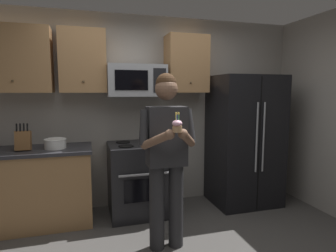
{
  "coord_description": "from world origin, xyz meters",
  "views": [
    {
      "loc": [
        -0.78,
        -2.18,
        1.59
      ],
      "look_at": [
        -0.02,
        0.47,
        1.25
      ],
      "focal_mm": 30.4,
      "sensor_mm": 36.0,
      "label": 1
    }
  ],
  "objects_px": {
    "microwave": "(136,81)",
    "cupcake": "(177,126)",
    "refrigerator": "(244,140)",
    "oven_range": "(139,179)",
    "person": "(167,152)",
    "bowl_large_white": "(55,143)",
    "knife_block": "(23,140)"
  },
  "relations": [
    {
      "from": "microwave",
      "to": "oven_range",
      "type": "bearing_deg",
      "value": -90.02
    },
    {
      "from": "knife_block",
      "to": "cupcake",
      "type": "relative_size",
      "value": 1.84
    },
    {
      "from": "bowl_large_white",
      "to": "knife_block",
      "type": "bearing_deg",
      "value": -177.52
    },
    {
      "from": "microwave",
      "to": "bowl_large_white",
      "type": "height_order",
      "value": "microwave"
    },
    {
      "from": "oven_range",
      "to": "person",
      "type": "height_order",
      "value": "person"
    },
    {
      "from": "refrigerator",
      "to": "bowl_large_white",
      "type": "distance_m",
      "value": 2.49
    },
    {
      "from": "refrigerator",
      "to": "person",
      "type": "bearing_deg",
      "value": -148.11
    },
    {
      "from": "oven_range",
      "to": "person",
      "type": "bearing_deg",
      "value": -82.55
    },
    {
      "from": "refrigerator",
      "to": "cupcake",
      "type": "height_order",
      "value": "refrigerator"
    },
    {
      "from": "oven_range",
      "to": "microwave",
      "type": "relative_size",
      "value": 1.26
    },
    {
      "from": "knife_block",
      "to": "cupcake",
      "type": "xyz_separation_m",
      "value": [
        1.44,
        -1.2,
        0.26
      ]
    },
    {
      "from": "bowl_large_white",
      "to": "cupcake",
      "type": "relative_size",
      "value": 1.44
    },
    {
      "from": "bowl_large_white",
      "to": "refrigerator",
      "type": "bearing_deg",
      "value": -0.56
    },
    {
      "from": "knife_block",
      "to": "person",
      "type": "height_order",
      "value": "person"
    },
    {
      "from": "refrigerator",
      "to": "person",
      "type": "xyz_separation_m",
      "value": [
        -1.38,
        -0.86,
        0.1
      ]
    },
    {
      "from": "refrigerator",
      "to": "cupcake",
      "type": "relative_size",
      "value": 10.35
    },
    {
      "from": "refrigerator",
      "to": "cupcake",
      "type": "bearing_deg",
      "value": -139.3
    },
    {
      "from": "microwave",
      "to": "cupcake",
      "type": "bearing_deg",
      "value": -85.02
    },
    {
      "from": "person",
      "to": "bowl_large_white",
      "type": "bearing_deg",
      "value": 141.4
    },
    {
      "from": "microwave",
      "to": "knife_block",
      "type": "distance_m",
      "value": 1.5
    },
    {
      "from": "person",
      "to": "oven_range",
      "type": "bearing_deg",
      "value": 97.45
    },
    {
      "from": "oven_range",
      "to": "bowl_large_white",
      "type": "distance_m",
      "value": 1.12
    },
    {
      "from": "microwave",
      "to": "knife_block",
      "type": "relative_size",
      "value": 2.31
    },
    {
      "from": "knife_block",
      "to": "person",
      "type": "relative_size",
      "value": 0.18
    },
    {
      "from": "refrigerator",
      "to": "bowl_large_white",
      "type": "height_order",
      "value": "refrigerator"
    },
    {
      "from": "microwave",
      "to": "cupcake",
      "type": "xyz_separation_m",
      "value": [
        0.12,
        -1.35,
        -0.43
      ]
    },
    {
      "from": "oven_range",
      "to": "bowl_large_white",
      "type": "bearing_deg",
      "value": -179.14
    },
    {
      "from": "oven_range",
      "to": "bowl_large_white",
      "type": "relative_size",
      "value": 3.73
    },
    {
      "from": "cupcake",
      "to": "microwave",
      "type": "bearing_deg",
      "value": 94.98
    },
    {
      "from": "oven_range",
      "to": "person",
      "type": "distance_m",
      "value": 1.05
    },
    {
      "from": "oven_range",
      "to": "person",
      "type": "relative_size",
      "value": 0.53
    },
    {
      "from": "oven_range",
      "to": "bowl_large_white",
      "type": "height_order",
      "value": "bowl_large_white"
    }
  ]
}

